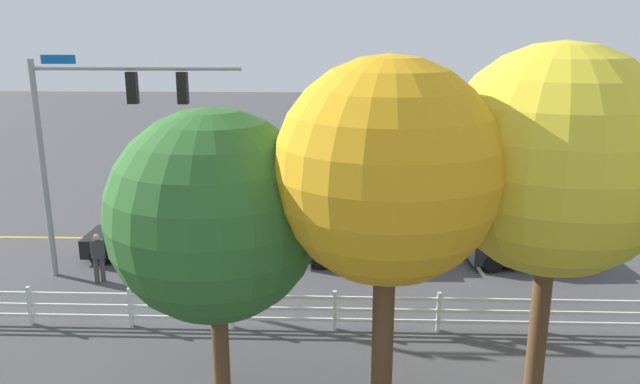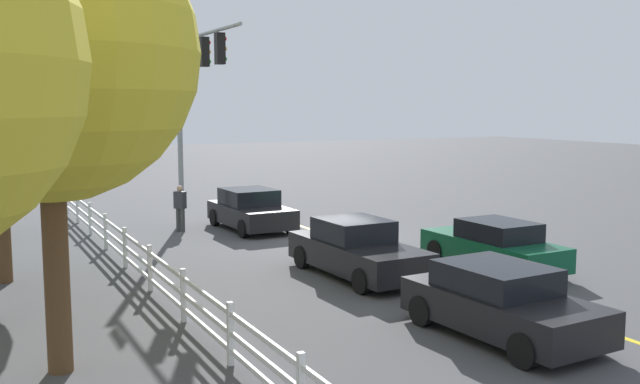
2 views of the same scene
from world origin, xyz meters
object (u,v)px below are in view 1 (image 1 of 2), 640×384
Objects in this scene: car_0 at (143,238)px; car_1 at (386,213)px; tree_0 at (215,215)px; car_3 at (364,242)px; pedestrian at (98,256)px; car_2 at (524,244)px; tree_2 at (555,161)px; tree_4 at (387,172)px.

car_0 is 9.88m from car_1.
car_3 is at bearing -112.91° from tree_0.
car_2 is at bearing -116.60° from pedestrian.
tree_2 is at bearing -66.94° from car_3.
tree_0 reaches higher than car_3.
car_1 is 0.95× the size of car_3.
tree_4 is at bearing 170.88° from tree_0.
car_2 is 14.77m from pedestrian.
car_3 is 2.80× the size of pedestrian.
car_0 is at bearing 20.36° from car_1.
car_2 is 0.64× the size of tree_0.
car_1 is at bearing -93.73° from pedestrian.
car_1 is at bearing -94.38° from tree_4.
pedestrian is at bearing -37.26° from tree_4.
car_1 is (-9.18, -3.66, -0.04)m from car_0.
tree_0 is at bearing -114.57° from car_3.
pedestrian is 0.26× the size of tree_0.
pedestrian is (0.72, 2.45, 0.21)m from car_0.
car_3 is at bearing 176.29° from car_2.
car_0 is at bearing -34.72° from tree_2.
tree_2 is 1.03× the size of tree_4.
car_3 reaches higher than car_2.
tree_4 is at bearing -91.30° from car_3.
tree_4 is at bearing 15.73° from tree_2.
tree_4 is (3.65, 1.03, -0.03)m from tree_2.
car_1 is 3.96m from car_3.
car_3 is 0.61× the size of tree_4.
tree_4 is at bearing -125.54° from car_2.
car_0 is at bearing 177.18° from car_3.
pedestrian is 8.80m from tree_0.
tree_4 reaches higher than car_3.
tree_4 is (0.99, 12.89, 4.73)m from car_1.
tree_2 is at bearing -176.53° from tree_0.
tree_0 reaches higher than car_1.
car_2 is at bearing -137.78° from tree_0.
car_3 is 0.71× the size of tree_0.
tree_0 reaches higher than pedestrian.
tree_2 is (2.03, 8.02, 4.73)m from car_2.
car_3 is 0.59× the size of tree_2.
tree_0 is 0.83× the size of tree_2.
car_0 is 0.99× the size of car_2.
tree_4 is (-8.92, 6.78, 4.47)m from pedestrian.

